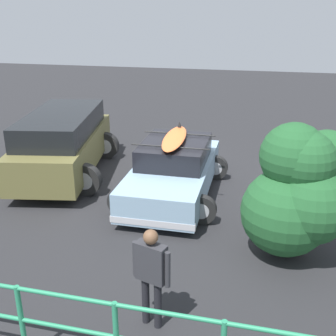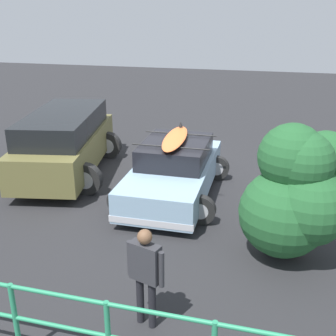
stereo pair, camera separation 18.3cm
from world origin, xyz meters
name	(u,v)px [view 1 (the left image)]	position (x,y,z in m)	size (l,w,h in m)	color
ground_plane	(170,189)	(0.00, 0.00, -0.01)	(44.00, 44.00, 0.02)	#28282B
sedan_car	(174,170)	(-0.16, 0.32, 0.64)	(2.46, 4.19, 1.63)	#8CADC6
suv_car	(63,143)	(3.09, -0.40, 0.91)	(3.05, 4.86, 1.75)	brown
person_bystander	(151,270)	(-0.79, 4.89, 0.95)	(0.59, 0.31, 1.58)	black
railing_fence	(116,330)	(-0.61, 5.90, 0.74)	(7.87, 0.25, 1.15)	#2D9366
bush_near_left	(300,190)	(-2.92, 2.48, 1.33)	(2.04, 2.02, 2.55)	brown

